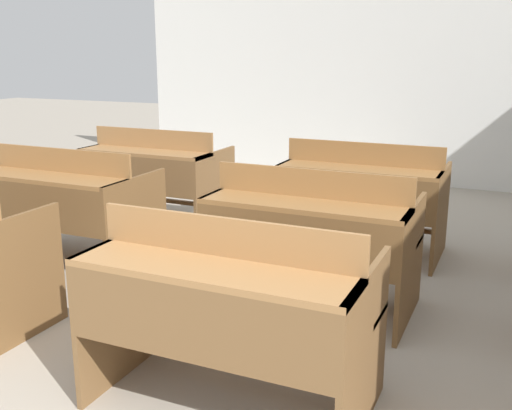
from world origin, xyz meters
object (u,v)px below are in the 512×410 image
(bench_second_left, at_px, (65,203))
(bench_second_center, at_px, (311,235))
(bench_third_center, at_px, (362,194))
(bench_third_left, at_px, (155,174))
(bench_front_center, at_px, (229,307))

(bench_second_left, height_order, bench_second_center, same)
(bench_second_center, bearing_deg, bench_second_left, -180.00)
(bench_third_center, bearing_deg, bench_third_left, 179.58)
(bench_front_center, distance_m, bench_third_left, 3.08)
(bench_second_left, distance_m, bench_third_center, 2.29)
(bench_front_center, relative_size, bench_second_center, 1.00)
(bench_second_center, bearing_deg, bench_third_left, 148.12)
(bench_front_center, height_order, bench_second_center, same)
(bench_second_left, relative_size, bench_second_center, 1.00)
(bench_second_center, bearing_deg, bench_front_center, -89.03)
(bench_third_center, bearing_deg, bench_second_center, -90.82)
(bench_second_left, height_order, bench_third_center, same)
(bench_second_center, height_order, bench_third_left, same)
(bench_front_center, distance_m, bench_third_center, 2.37)
(bench_front_center, height_order, bench_second_left, same)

